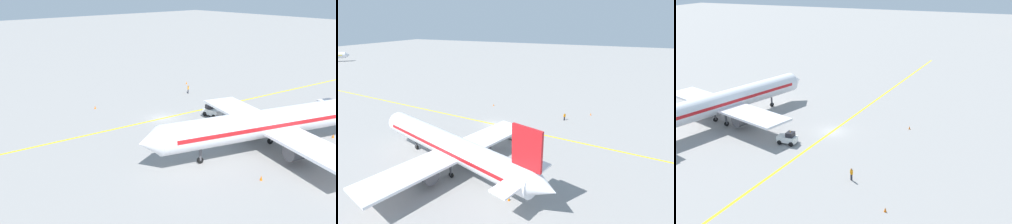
% 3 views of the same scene
% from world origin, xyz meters
% --- Properties ---
extents(ground_plane, '(400.00, 400.00, 0.00)m').
position_xyz_m(ground_plane, '(0.00, 0.00, 0.00)').
color(ground_plane, gray).
extents(apron_yellow_centreline, '(11.54, 119.52, 0.01)m').
position_xyz_m(apron_yellow_centreline, '(0.00, 0.00, 0.00)').
color(apron_yellow_centreline, yellow).
rests_on(apron_yellow_centreline, ground).
extents(airplane_at_gate, '(28.32, 34.86, 10.60)m').
position_xyz_m(airplane_at_gate, '(-18.74, -2.49, 3.71)').
color(airplane_at_gate, white).
rests_on(airplane_at_gate, ground).
extents(baggage_tug_white, '(3.06, 1.86, 2.11)m').
position_xyz_m(baggage_tug_white, '(-4.38, -6.85, 0.90)').
color(baggage_tug_white, white).
rests_on(baggage_tug_white, ground).
extents(ground_crew_worker, '(0.48, 0.39, 1.68)m').
position_xyz_m(ground_crew_worker, '(8.56, -13.52, 0.91)').
color(ground_crew_worker, '#23232D').
rests_on(ground_crew_worker, ground).
extents(traffic_cone_near_nose, '(0.32, 0.32, 0.55)m').
position_xyz_m(traffic_cone_near_nose, '(11.53, 5.79, 0.28)').
color(traffic_cone_near_nose, orange).
rests_on(traffic_cone_near_nose, ground).
extents(traffic_cone_by_wingtip, '(0.32, 0.32, 0.55)m').
position_xyz_m(traffic_cone_by_wingtip, '(-23.36, 5.02, 0.28)').
color(traffic_cone_by_wingtip, orange).
rests_on(traffic_cone_by_wingtip, ground).
extents(traffic_cone_far_edge, '(0.32, 0.32, 0.55)m').
position_xyz_m(traffic_cone_far_edge, '(14.48, -18.56, 0.28)').
color(traffic_cone_far_edge, orange).
rests_on(traffic_cone_far_edge, ground).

